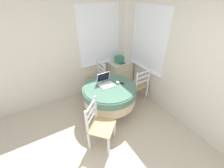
# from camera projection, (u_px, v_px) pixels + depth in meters

# --- Properties ---
(corner_room_shell) EXTENTS (4.33, 4.48, 2.55)m
(corner_room_shell) POSITION_uv_depth(u_px,v_px,m) (118.00, 57.00, 3.06)
(corner_room_shell) COLOR beige
(corner_room_shell) RESTS_ON ground_plane
(round_dining_table) EXTENTS (1.15, 1.15, 0.72)m
(round_dining_table) POSITION_uv_depth(u_px,v_px,m) (110.00, 93.00, 3.23)
(round_dining_table) COLOR #4C3D2D
(round_dining_table) RESTS_ON ground_plane
(laptop) EXTENTS (0.30, 0.31, 0.25)m
(laptop) POSITION_uv_depth(u_px,v_px,m) (106.00, 82.00, 3.18)
(laptop) COLOR white
(laptop) RESTS_ON round_dining_table
(computer_mouse) EXTENTS (0.06, 0.10, 0.05)m
(computer_mouse) POSITION_uv_depth(u_px,v_px,m) (118.00, 82.00, 3.23)
(computer_mouse) COLOR white
(computer_mouse) RESTS_ON round_dining_table
(cell_phone) EXTENTS (0.08, 0.12, 0.01)m
(cell_phone) POSITION_uv_depth(u_px,v_px,m) (122.00, 83.00, 3.23)
(cell_phone) COLOR #2D2D33
(cell_phone) RESTS_ON round_dining_table
(dining_chair_near_back_window) EXTENTS (0.41, 0.44, 0.92)m
(dining_chair_near_back_window) POSITION_uv_depth(u_px,v_px,m) (97.00, 79.00, 3.94)
(dining_chair_near_back_window) COLOR tan
(dining_chair_near_back_window) RESTS_ON ground_plane
(dining_chair_near_right_window) EXTENTS (0.45, 0.43, 0.92)m
(dining_chair_near_right_window) POSITION_uv_depth(u_px,v_px,m) (138.00, 85.00, 3.68)
(dining_chair_near_right_window) COLOR tan
(dining_chair_near_right_window) RESTS_ON ground_plane
(dining_chair_camera_near) EXTENTS (0.60, 0.60, 0.92)m
(dining_chair_camera_near) POSITION_uv_depth(u_px,v_px,m) (100.00, 126.00, 2.60)
(dining_chair_camera_near) COLOR tan
(dining_chair_camera_near) RESTS_ON ground_plane
(corner_cabinet) EXTENTS (0.62, 0.43, 0.76)m
(corner_cabinet) POSITION_uv_depth(u_px,v_px,m) (120.00, 74.00, 4.31)
(corner_cabinet) COLOR beige
(corner_cabinet) RESTS_ON ground_plane
(storage_box) EXTENTS (0.20, 0.17, 0.18)m
(storage_box) POSITION_uv_depth(u_px,v_px,m) (119.00, 60.00, 4.02)
(storage_box) COLOR #387A5B
(storage_box) RESTS_ON corner_cabinet
(book_on_cabinet) EXTENTS (0.17, 0.21, 0.02)m
(book_on_cabinet) POSITION_uv_depth(u_px,v_px,m) (121.00, 62.00, 4.06)
(book_on_cabinet) COLOR #33478C
(book_on_cabinet) RESTS_ON corner_cabinet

